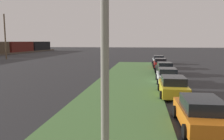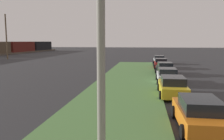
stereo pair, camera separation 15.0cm
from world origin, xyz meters
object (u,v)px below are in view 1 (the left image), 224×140
at_px(parked_car_red, 160,63).
at_px(parked_car_orange, 200,113).
at_px(parked_car_silver, 158,60).
at_px(distant_utility_pole, 5,37).
at_px(streetlight, 117,26).
at_px(parked_car_black, 164,68).
at_px(parked_car_yellow, 173,86).
at_px(parked_car_white, 167,76).

bearing_deg(parked_car_red, parked_car_orange, -178.65).
xyz_separation_m(parked_car_silver, distant_utility_pole, (6.08, 33.32, 4.28)).
xyz_separation_m(parked_car_silver, streetlight, (-35.10, 3.31, 3.67)).
distance_m(parked_car_red, parked_car_silver, 6.68).
bearing_deg(parked_car_black, distant_utility_pole, 57.16).
xyz_separation_m(parked_car_red, parked_car_silver, (6.68, -0.13, 0.00)).
bearing_deg(parked_car_orange, distant_utility_pole, 41.10).
xyz_separation_m(parked_car_orange, distant_utility_pole, (36.90, 33.37, 4.28)).
relative_size(parked_car_yellow, parked_car_white, 1.00).
relative_size(parked_car_orange, parked_car_silver, 1.00).
height_order(parked_car_black, parked_car_red, same).
bearing_deg(parked_car_silver, streetlight, 173.46).
bearing_deg(parked_car_silver, parked_car_red, 177.74).
bearing_deg(parked_car_yellow, parked_car_orange, -175.50).
relative_size(parked_car_white, streetlight, 0.58).
bearing_deg(streetlight, parked_car_silver, -5.38).
distance_m(parked_car_black, streetlight, 22.45).
bearing_deg(distant_utility_pole, parked_car_orange, -137.88).
distance_m(parked_car_orange, distant_utility_pole, 49.93).
relative_size(parked_car_black, streetlight, 0.58).
bearing_deg(parked_car_black, parked_car_silver, -3.04).
bearing_deg(parked_car_black, parked_car_orange, 177.63).
relative_size(streetlight, distant_utility_pole, 0.75).
height_order(parked_car_black, distant_utility_pole, distant_utility_pole).
height_order(parked_car_orange, parked_car_black, same).
xyz_separation_m(parked_car_black, streetlight, (-21.91, 3.24, 3.67)).
height_order(parked_car_white, parked_car_silver, same).
xyz_separation_m(parked_car_orange, parked_car_red, (24.14, 0.17, 0.00)).
bearing_deg(parked_car_red, streetlight, 174.55).
xyz_separation_m(parked_car_yellow, streetlight, (-10.54, 2.89, 3.67)).
bearing_deg(parked_car_silver, parked_car_black, 178.54).
bearing_deg(parked_car_yellow, streetlight, 164.92).
relative_size(parked_car_orange, parked_car_white, 1.00).
relative_size(parked_car_orange, parked_car_black, 0.99).
xyz_separation_m(parked_car_white, parked_car_red, (12.66, -0.21, 0.00)).
distance_m(parked_car_white, distant_utility_pole, 41.86).
bearing_deg(parked_car_orange, parked_car_white, 0.89).
relative_size(parked_car_black, parked_car_red, 1.01).
distance_m(parked_car_black, distant_utility_pole, 38.67).
bearing_deg(streetlight, parked_car_white, -10.68).
bearing_deg(parked_car_white, parked_car_orange, -177.69).
distance_m(parked_car_white, parked_car_black, 6.15).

